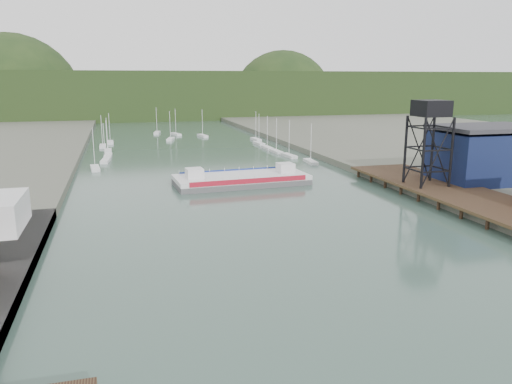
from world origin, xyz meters
TOP-DOWN VIEW (x-y plane):
  - east_pier at (37.00, 45.00)m, footprint 14.00×70.00m
  - lift_tower at (35.00, 58.00)m, footprint 6.50×6.50m
  - blue_shed at (50.00, 60.00)m, footprint 20.50×14.50m
  - marina_sailboats at (0.08, 138.46)m, footprint 57.71×92.65m
  - distant_hills at (-3.98, 301.35)m, footprint 500.00×120.00m
  - chain_ferry at (3.23, 77.41)m, footprint 28.64×12.88m

SIDE VIEW (x-z plane):
  - marina_sailboats at x=0.08m, z-range -0.10..0.80m
  - chain_ferry at x=3.23m, z-range -0.86..3.18m
  - east_pier at x=37.00m, z-range 0.67..3.12m
  - blue_shed at x=50.00m, z-range 1.41..12.71m
  - distant_hills at x=-3.98m, z-range -29.62..50.38m
  - lift_tower at x=35.00m, z-range 7.65..23.65m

